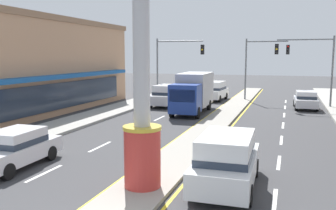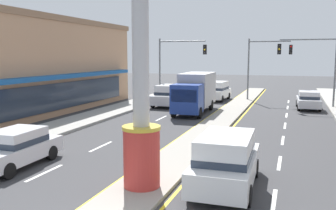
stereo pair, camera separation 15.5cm
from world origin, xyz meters
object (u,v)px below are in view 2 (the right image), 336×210
traffic_light_right_side (314,59)px  traffic_light_median_far (264,59)px  traffic_light_left_side (177,58)px  sedan_kerb_right (308,100)px  suv_near_right_lane (168,95)px  district_sign (141,67)px  storefront_left (14,66)px  box_truck_near_left_lane (195,91)px  suv_far_left_oncoming (226,160)px  suv_mid_left_lane (217,91)px  sedan_far_right_lane (15,148)px

traffic_light_right_side → traffic_light_median_far: bearing=142.6°
traffic_light_left_side → sedan_kerb_right: bearing=-5.4°
traffic_light_left_side → suv_near_right_lane: (0.29, -3.30, -3.26)m
traffic_light_median_far → suv_near_right_lane: traffic_light_median_far is taller
district_sign → storefront_left: (-15.75, 11.85, -0.40)m
box_truck_near_left_lane → suv_far_left_oncoming: 16.92m
suv_near_right_lane → suv_far_left_oncoming: same height
suv_far_left_oncoming → sedan_kerb_right: size_ratio=1.06×
storefront_left → box_truck_near_left_lane: (13.04, 5.31, -2.07)m
storefront_left → sedan_kerb_right: (21.70, 10.24, -2.98)m
district_sign → box_truck_near_left_lane: bearing=99.0°
storefront_left → suv_mid_left_lane: size_ratio=5.31×
suv_mid_left_lane → suv_far_left_oncoming: bearing=-77.8°
traffic_light_right_side → suv_near_right_lane: size_ratio=1.33×
suv_near_right_lane → district_sign: bearing=-73.4°
district_sign → suv_mid_left_lane: 26.01m
district_sign → box_truck_near_left_lane: district_sign is taller
suv_mid_left_lane → suv_far_left_oncoming: (5.30, -24.56, 0.00)m
traffic_light_right_side → traffic_light_median_far: 5.54m
sedan_far_right_lane → suv_near_right_lane: bearing=90.0°
traffic_light_median_far → district_sign: bearing=-94.0°
storefront_left → traffic_light_median_far: bearing=39.4°
suv_near_right_lane → suv_mid_left_lane: (3.30, 5.73, 0.00)m
box_truck_near_left_lane → suv_mid_left_lane: bearing=89.6°
storefront_left → suv_far_left_oncoming: size_ratio=5.38×
district_sign → storefront_left: 19.71m
district_sign → suv_near_right_lane: district_sign is taller
district_sign → suv_near_right_lane: bearing=106.6°
sedan_far_right_lane → traffic_light_median_far: bearing=73.1°
box_truck_near_left_lane → suv_far_left_oncoming: (5.36, -16.04, -0.71)m
traffic_light_median_far → suv_far_left_oncoming: bearing=-88.1°
suv_near_right_lane → sedan_kerb_right: (11.90, 2.15, -0.20)m
suv_far_left_oncoming → sedan_kerb_right: 21.23m
district_sign → sedan_far_right_lane: (-5.95, 0.76, -3.37)m
district_sign → suv_far_left_oncoming: (2.65, 1.12, -3.18)m
district_sign → traffic_light_right_side: (6.23, 22.95, 0.09)m
district_sign → traffic_light_right_side: size_ratio=1.31×
suv_near_right_lane → suv_mid_left_lane: size_ratio=0.99×
traffic_light_median_far → suv_far_left_oncoming: size_ratio=1.34×
district_sign → traffic_light_median_far: (1.83, 26.31, 0.03)m
traffic_light_right_side → suv_mid_left_lane: traffic_light_right_side is taller
traffic_light_median_far → sedan_kerb_right: traffic_light_median_far is taller
traffic_light_left_side → traffic_light_right_side: bearing=-1.4°
sedan_far_right_lane → suv_far_left_oncoming: (8.60, 0.36, 0.20)m
suv_far_left_oncoming → suv_near_right_lane: bearing=114.5°
traffic_light_left_side → suv_mid_left_lane: bearing=34.0°
suv_near_right_lane → sedan_far_right_lane: bearing=-90.0°
traffic_light_median_far → sedan_kerb_right: (4.12, -4.22, -3.41)m
sedan_far_right_lane → traffic_light_right_side: bearing=61.2°
sedan_far_right_lane → box_truck_near_left_lane: bearing=78.8°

